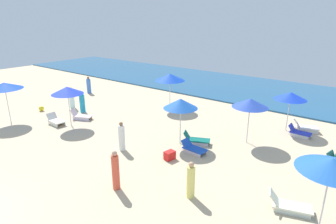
{
  "coord_description": "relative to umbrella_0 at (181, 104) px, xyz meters",
  "views": [
    {
      "loc": [
        10.75,
        -1.46,
        6.71
      ],
      "look_at": [
        0.35,
        11.97,
        0.96
      ],
      "focal_mm": 30.21,
      "sensor_mm": 36.0,
      "label": 1
    }
  ],
  "objects": [
    {
      "name": "lounge_chair_4_0",
      "position": [
        -7.64,
        -1.0,
        -2.08
      ],
      "size": [
        1.5,
        1.09,
        0.69
      ],
      "rotation": [
        0.0,
        0.0,
        2.01
      ],
      "color": "silver",
      "rests_on": "ground_plane"
    },
    {
      "name": "umbrella_4",
      "position": [
        -7.16,
        -2.11,
        0.03
      ],
      "size": [
        1.98,
        1.98,
        2.59
      ],
      "color": "silver",
      "rests_on": "ground_plane"
    },
    {
      "name": "umbrella_2",
      "position": [
        -4.26,
        4.65,
        0.13
      ],
      "size": [
        2.23,
        2.23,
        2.71
      ],
      "color": "silver",
      "rests_on": "ground_plane"
    },
    {
      "name": "beachgoer_4",
      "position": [
        0.48,
        -5.16,
        -1.51
      ],
      "size": [
        0.39,
        0.39,
        1.71
      ],
      "rotation": [
        0.0,
        0.0,
        2.78
      ],
      "color": "#D6513A",
      "rests_on": "ground_plane"
    },
    {
      "name": "beachgoer_0",
      "position": [
        -8.82,
        0.03,
        -1.59
      ],
      "size": [
        0.53,
        0.53,
        1.57
      ],
      "rotation": [
        0.0,
        0.0,
        2.33
      ],
      "color": "#2092BC",
      "rests_on": "ground_plane"
    },
    {
      "name": "umbrella_7",
      "position": [
        7.55,
        -2.63,
        0.09
      ],
      "size": [
        2.11,
        2.11,
        2.62
      ],
      "color": "silver",
      "rests_on": "ground_plane"
    },
    {
      "name": "umbrella_6",
      "position": [
        2.89,
        2.39,
        -0.0
      ],
      "size": [
        1.94,
        1.94,
        2.56
      ],
      "color": "silver",
      "rests_on": "ground_plane"
    },
    {
      "name": "lounge_chair_0_1",
      "position": [
        1.19,
        -0.48,
        -2.09
      ],
      "size": [
        1.36,
        0.71,
        0.6
      ],
      "rotation": [
        0.0,
        0.0,
        1.51
      ],
      "color": "silver",
      "rests_on": "ground_plane"
    },
    {
      "name": "beachgoer_6",
      "position": [
        -12.98,
        3.78,
        -1.61
      ],
      "size": [
        0.53,
        0.53,
        1.54
      ],
      "rotation": [
        0.0,
        0.0,
        5.73
      ],
      "color": "#4379D2",
      "rests_on": "ground_plane"
    },
    {
      "name": "umbrella_0",
      "position": [
        0.0,
        0.0,
        0.0
      ],
      "size": [
        1.85,
        1.85,
        2.59
      ],
      "color": "silver",
      "rests_on": "ground_plane"
    },
    {
      "name": "cooler_box_0",
      "position": [
        0.67,
        -1.83,
        -2.11
      ],
      "size": [
        0.45,
        0.58,
        0.42
      ],
      "primitive_type": "cube",
      "rotation": [
        0.0,
        0.0,
        4.54
      ],
      "color": "red",
      "rests_on": "ground_plane"
    },
    {
      "name": "lounge_chair_3_0",
      "position": [
        5.08,
        6.05,
        -2.03
      ],
      "size": [
        1.58,
        1.31,
        0.76
      ],
      "rotation": [
        0.0,
        0.0,
        2.12
      ],
      "color": "silver",
      "rests_on": "ground_plane"
    },
    {
      "name": "lounge_chair_4_1",
      "position": [
        -8.13,
        -2.6,
        -2.06
      ],
      "size": [
        1.37,
        0.71,
        0.67
      ],
      "rotation": [
        0.0,
        0.0,
        1.53
      ],
      "color": "silver",
      "rests_on": "ground_plane"
    },
    {
      "name": "lounge_chair_3_1",
      "position": [
        4.97,
        5.11,
        -2.08
      ],
      "size": [
        1.26,
        0.63,
        0.63
      ],
      "rotation": [
        0.0,
        0.0,
        1.57
      ],
      "color": "silver",
      "rests_on": "ground_plane"
    },
    {
      "name": "lounge_chair_0_0",
      "position": [
        0.75,
        0.46,
        -2.07
      ],
      "size": [
        1.55,
        1.13,
        0.7
      ],
      "rotation": [
        0.0,
        0.0,
        2.0
      ],
      "color": "silver",
      "rests_on": "ground_plane"
    },
    {
      "name": "beach_ball_1",
      "position": [
        -11.52,
        -1.71,
        -2.13
      ],
      "size": [
        0.38,
        0.38,
        0.38
      ],
      "primitive_type": "sphere",
      "color": "yellow",
      "rests_on": "ground_plane"
    },
    {
      "name": "beachgoer_5",
      "position": [
        3.19,
        -3.78,
        -1.61
      ],
      "size": [
        0.42,
        0.42,
        1.53
      ],
      "rotation": [
        0.0,
        0.0,
        1.99
      ],
      "color": "#E4DD70",
      "rests_on": "ground_plane"
    },
    {
      "name": "umbrella_3",
      "position": [
        4.11,
        5.57,
        -0.1
      ],
      "size": [
        1.89,
        1.89,
        2.44
      ],
      "color": "silver",
      "rests_on": "ground_plane"
    },
    {
      "name": "ocean",
      "position": [
        -2.47,
        14.16,
        -2.26
      ],
      "size": [
        60.0,
        11.03,
        0.12
      ],
      "primitive_type": "cube",
      "color": "#245780",
      "rests_on": "ground_plane"
    },
    {
      "name": "beachgoer_1",
      "position": [
        -10.36,
        0.19,
        -1.56
      ],
      "size": [
        0.49,
        0.49,
        1.64
      ],
      "rotation": [
        0.0,
        0.0,
        5.04
      ],
      "color": "white",
      "rests_on": "ground_plane"
    },
    {
      "name": "umbrella_1",
      "position": [
        -10.92,
        -4.21,
        0.17
      ],
      "size": [
        2.25,
        2.25,
        2.7
      ],
      "color": "silver",
      "rests_on": "ground_plane"
    },
    {
      "name": "beachgoer_2",
      "position": [
        -1.93,
        -2.56,
        -1.58
      ],
      "size": [
        0.46,
        0.46,
        1.59
      ],
      "rotation": [
        0.0,
        0.0,
        0.6
      ],
      "color": "silver",
      "rests_on": "ground_plane"
    },
    {
      "name": "lounge_chair_7_1",
      "position": [
        6.46,
        -2.3,
        -2.09
      ],
      "size": [
        1.62,
        1.04,
        0.69
      ],
      "rotation": [
        0.0,
        0.0,
        1.89
      ],
      "color": "silver",
      "rests_on": "ground_plane"
    }
  ]
}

